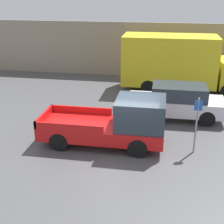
{
  "coord_description": "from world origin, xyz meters",
  "views": [
    {
      "loc": [
        1.32,
        -11.14,
        6.15
      ],
      "look_at": [
        -0.81,
        1.42,
        1.04
      ],
      "focal_mm": 50.0,
      "sensor_mm": 36.0,
      "label": 1
    }
  ],
  "objects": [
    {
      "name": "car",
      "position": [
        2.05,
        3.78,
        0.87
      ],
      "size": [
        4.77,
        1.88,
        1.71
      ],
      "color": "silver",
      "rests_on": "ground"
    },
    {
      "name": "parking_sign",
      "position": [
        2.7,
        0.26,
        1.3
      ],
      "size": [
        0.3,
        0.07,
        2.3
      ],
      "color": "gray",
      "rests_on": "ground"
    },
    {
      "name": "delivery_truck",
      "position": [
        2.14,
        8.41,
        1.82
      ],
      "size": [
        7.53,
        2.56,
        3.44
      ],
      "color": "gold",
      "rests_on": "ground"
    },
    {
      "name": "ground_plane",
      "position": [
        0.0,
        0.0,
        0.0
      ],
      "size": [
        60.0,
        60.0,
        0.0
      ],
      "primitive_type": "plane",
      "color": "#4C4C4F"
    },
    {
      "name": "newspaper_box",
      "position": [
        4.35,
        11.09,
        0.56
      ],
      "size": [
        0.45,
        0.4,
        1.11
      ],
      "color": "red",
      "rests_on": "ground"
    },
    {
      "name": "pickup_truck",
      "position": [
        -0.48,
        0.42,
        0.96
      ],
      "size": [
        5.11,
        2.03,
        2.08
      ],
      "color": "red",
      "rests_on": "ground"
    },
    {
      "name": "building_wall",
      "position": [
        0.0,
        11.42,
        1.94
      ],
      "size": [
        28.0,
        0.15,
        3.88
      ],
      "color": "gray",
      "rests_on": "ground"
    }
  ]
}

